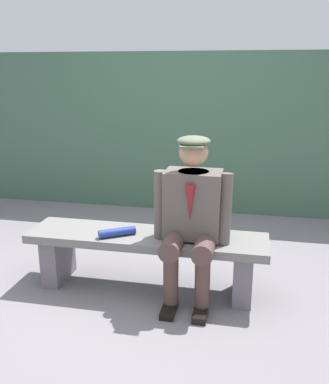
{
  "coord_description": "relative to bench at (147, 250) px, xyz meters",
  "views": [
    {
      "loc": [
        -0.77,
        3.01,
        1.69
      ],
      "look_at": [
        -0.14,
        0.0,
        0.81
      ],
      "focal_mm": 40.07,
      "sensor_mm": 36.0,
      "label": 1
    }
  ],
  "objects": [
    {
      "name": "stadium_wall",
      "position": [
        0.0,
        -2.13,
        0.62
      ],
      "size": [
        12.0,
        0.24,
        1.89
      ],
      "primitive_type": "cube",
      "color": "#3D5D4A",
      "rests_on": "ground"
    },
    {
      "name": "seated_man",
      "position": [
        -0.36,
        0.06,
        0.35
      ],
      "size": [
        0.59,
        0.58,
        1.24
      ],
      "color": "#59504A",
      "rests_on": "ground"
    },
    {
      "name": "bench",
      "position": [
        0.0,
        0.0,
        0.0
      ],
      "size": [
        1.87,
        0.45,
        0.46
      ],
      "color": "slate",
      "rests_on": "ground"
    },
    {
      "name": "ground_plane",
      "position": [
        0.0,
        0.0,
        -0.33
      ],
      "size": [
        30.0,
        30.0,
        0.0
      ],
      "primitive_type": "plane",
      "color": "slate"
    },
    {
      "name": "rolled_magazine",
      "position": [
        0.21,
        0.08,
        0.16
      ],
      "size": [
        0.27,
        0.21,
        0.06
      ],
      "primitive_type": "cylinder",
      "rotation": [
        0.0,
        1.57,
        0.58
      ],
      "color": "navy",
      "rests_on": "bench"
    }
  ]
}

